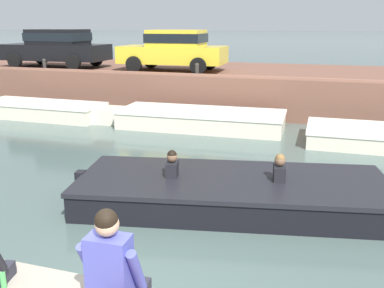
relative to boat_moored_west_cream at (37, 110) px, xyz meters
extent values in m
plane|color=#4C605B|center=(7.57, -3.75, -0.28)|extent=(400.00, 400.00, 0.00)
cube|color=brown|center=(7.57, 4.75, 0.44)|extent=(60.00, 6.00, 1.43)
cube|color=#925F4C|center=(7.57, 1.87, 1.19)|extent=(60.00, 0.24, 0.08)
cube|color=silver|center=(0.22, 0.00, -0.04)|extent=(4.39, 1.49, 0.47)
cube|color=white|center=(0.22, 0.00, 0.24)|extent=(4.45, 1.55, 0.08)
cube|color=brown|center=(0.55, -0.01, 0.14)|extent=(0.25, 1.30, 0.06)
cube|color=silver|center=(5.96, 0.18, -0.03)|extent=(5.18, 1.98, 0.49)
cube|color=silver|center=(2.89, 0.07, -0.03)|extent=(1.06, 1.03, 0.49)
cube|color=white|center=(5.96, 0.18, 0.26)|extent=(5.24, 2.04, 0.08)
cube|color=brown|center=(6.34, 0.19, 0.16)|extent=(0.30, 1.63, 0.06)
cube|color=black|center=(8.19, -5.41, -0.05)|extent=(5.72, 3.05, 0.46)
cube|color=black|center=(8.19, -5.41, 0.22)|extent=(5.79, 3.12, 0.08)
cube|color=brown|center=(7.79, -5.49, 0.12)|extent=(0.59, 1.86, 0.06)
cube|color=black|center=(5.43, -5.94, 0.05)|extent=(0.20, 0.23, 0.45)
cube|color=black|center=(8.99, -5.25, 0.30)|extent=(0.26, 0.35, 0.44)
sphere|color=brown|center=(8.99, -5.25, 0.62)|extent=(0.19, 0.19, 0.19)
sphere|color=olive|center=(8.99, -5.25, 0.66)|extent=(0.17, 0.17, 0.17)
cube|color=black|center=(7.12, -5.62, 0.30)|extent=(0.26, 0.35, 0.44)
sphere|color=brown|center=(7.12, -5.62, 0.62)|extent=(0.19, 0.19, 0.19)
sphere|color=black|center=(7.12, -5.62, 0.66)|extent=(0.17, 0.17, 0.17)
cube|color=black|center=(-1.29, 3.22, 1.77)|extent=(4.42, 1.83, 0.64)
cube|color=black|center=(-1.12, 3.22, 2.39)|extent=(2.22, 1.58, 0.60)
cube|color=black|center=(-1.12, 3.22, 2.39)|extent=(2.31, 1.61, 0.33)
cylinder|color=black|center=(-2.64, 2.30, 1.45)|extent=(0.60, 0.19, 0.60)
cylinder|color=black|center=(-2.67, 4.09, 1.45)|extent=(0.60, 0.19, 0.60)
cylinder|color=black|center=(0.08, 2.35, 1.45)|extent=(0.60, 0.19, 0.60)
cylinder|color=black|center=(0.05, 4.14, 1.45)|extent=(0.60, 0.19, 0.60)
cube|color=yellow|center=(3.93, 3.22, 1.77)|extent=(4.06, 1.90, 0.64)
cube|color=yellow|center=(4.09, 3.22, 2.39)|extent=(2.06, 1.61, 0.60)
cube|color=black|center=(4.09, 3.22, 2.39)|extent=(2.14, 1.65, 0.33)
cylinder|color=black|center=(2.72, 2.28, 1.45)|extent=(0.61, 0.20, 0.60)
cylinder|color=black|center=(2.66, 4.07, 1.45)|extent=(0.61, 0.20, 0.60)
cylinder|color=black|center=(5.20, 2.37, 1.45)|extent=(0.61, 0.20, 0.60)
cylinder|color=black|center=(5.14, 4.16, 1.45)|extent=(0.61, 0.20, 0.60)
cylinder|color=#2D2B28|center=(-1.00, 2.00, 1.33)|extent=(0.14, 0.14, 0.35)
sphere|color=#2D2B28|center=(-1.00, 2.00, 1.52)|extent=(0.15, 0.15, 0.15)
cylinder|color=#2D2B28|center=(5.27, 2.00, 1.33)|extent=(0.14, 0.14, 0.35)
sphere|color=#2D2B28|center=(5.27, 2.00, 1.52)|extent=(0.15, 0.15, 0.15)
cube|color=#4C51B2|center=(8.06, -9.67, 0.99)|extent=(0.37, 0.23, 0.52)
cylinder|color=#4C51B2|center=(8.28, -9.61, 0.93)|extent=(0.10, 0.29, 0.47)
cylinder|color=#4C51B2|center=(7.84, -9.63, 0.93)|extent=(0.10, 0.29, 0.47)
sphere|color=tan|center=(8.06, -9.67, 1.36)|extent=(0.20, 0.20, 0.20)
sphere|color=black|center=(8.06, -9.68, 1.40)|extent=(0.19, 0.19, 0.19)
cylinder|color=#4CB259|center=(6.93, -9.66, 0.62)|extent=(0.06, 0.06, 0.18)
cylinder|color=white|center=(6.93, -9.66, 0.72)|extent=(0.04, 0.04, 0.02)
camera|label=1|loc=(9.66, -12.45, 2.91)|focal=40.00mm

